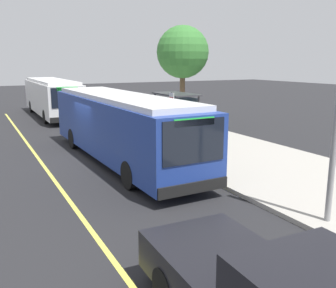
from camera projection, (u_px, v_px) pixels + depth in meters
The scene contains 10 objects.
ground_plane at pixel (91, 157), 17.37m from camera, with size 120.00×120.00×0.00m, color #232326.
sidewalk_curb at pixel (201, 143), 20.06m from camera, with size 44.00×6.40×0.15m, color #A8A399.
lane_stripe_center at pixel (42, 163), 16.37m from camera, with size 36.00×0.14×0.01m, color #E0D64C.
transit_bus_main at pixel (120, 125), 16.39m from camera, with size 11.99×2.87×2.95m.
transit_bus_second at pixel (52, 96), 30.20m from camera, with size 11.65×2.65×2.95m.
bus_shelter at pixel (177, 106), 21.02m from camera, with size 2.90×1.60×2.48m.
waiting_bench at pixel (175, 128), 21.34m from camera, with size 1.60×0.48×0.95m.
route_sign_post at pixel (172, 114), 17.47m from camera, with size 0.44×0.08×2.80m.
pedestrian_commuter at pixel (150, 119), 21.60m from camera, with size 0.24×0.40×1.69m.
street_tree_near_shelter at pixel (183, 52), 25.68m from camera, with size 3.56×3.56×6.61m.
Camera 1 is at (16.57, -4.63, 4.30)m, focal length 40.24 mm.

